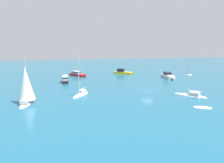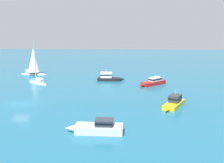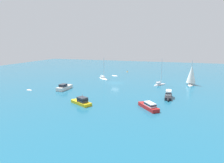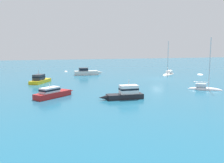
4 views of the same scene
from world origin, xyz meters
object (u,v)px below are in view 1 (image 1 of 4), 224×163
(cabin_cruiser, at_px, (65,79))
(launch, at_px, (78,74))
(yacht, at_px, (191,95))
(cabin_cruiser_1, at_px, (122,72))
(sloop, at_px, (26,86))
(rib, at_px, (189,75))
(skiff, at_px, (203,108))
(sailboat, at_px, (81,94))
(powerboat, at_px, (168,76))

(cabin_cruiser, relative_size, launch, 1.00)
(yacht, distance_m, cabin_cruiser_1, 31.00)
(yacht, xyz_separation_m, sloop, (1.02, 30.89, 2.83))
(yacht, relative_size, rib, 3.99)
(rib, bearing_deg, yacht, -115.40)
(yacht, xyz_separation_m, rib, (23.63, -13.74, -0.17))
(skiff, bearing_deg, sloop, -170.30)
(skiff, bearing_deg, yacht, 98.88)
(sailboat, height_order, launch, sailboat)
(powerboat, xyz_separation_m, cabin_cruiser, (-0.21, 29.16, 0.06))
(sloop, bearing_deg, skiff, -99.03)
(sloop, bearing_deg, powerboat, -55.23)
(yacht, height_order, powerboat, yacht)
(powerboat, bearing_deg, sailboat, -58.78)
(cabin_cruiser, bearing_deg, skiff, -140.75)
(rib, relative_size, launch, 0.35)
(sailboat, relative_size, cabin_cruiser_1, 1.36)
(launch, bearing_deg, sloop, -60.29)
(yacht, bearing_deg, sailboat, 33.66)
(sailboat, distance_m, sloop, 10.64)
(powerboat, bearing_deg, cabin_cruiser, -87.98)
(launch, bearing_deg, cabin_cruiser, -61.79)
(skiff, bearing_deg, rib, 88.71)
(yacht, distance_m, rib, 27.33)
(sailboat, xyz_separation_m, rib, (18.90, -35.07, -0.17))
(yacht, xyz_separation_m, skiff, (-7.36, 2.27, -0.17))
(powerboat, height_order, sloop, sloop)
(sailboat, distance_m, cabin_cruiser, 14.89)
(sailboat, relative_size, sloop, 1.05)
(powerboat, xyz_separation_m, rib, (4.17, -9.15, -0.67))
(cabin_cruiser_1, bearing_deg, launch, -145.46)
(yacht, xyz_separation_m, cabin_cruiser, (19.26, 24.57, 0.57))
(sailboat, xyz_separation_m, skiff, (-12.10, -19.06, -0.17))
(rib, bearing_deg, launch, 176.66)
(sloop, height_order, cabin_cruiser_1, sloop)
(powerboat, height_order, cabin_cruiser_1, cabin_cruiser_1)
(yacht, distance_m, cabin_cruiser, 31.22)
(yacht, bearing_deg, cabin_cruiser, 8.09)
(sloop, bearing_deg, cabin_cruiser, -11.80)
(powerboat, height_order, rib, powerboat)
(powerboat, height_order, cabin_cruiser, cabin_cruiser)
(yacht, xyz_separation_m, powerboat, (19.46, -4.59, 0.51))
(cabin_cruiser_1, height_order, launch, cabin_cruiser_1)
(rib, height_order, cabin_cruiser_1, cabin_cruiser_1)
(yacht, relative_size, powerboat, 1.19)
(sailboat, xyz_separation_m, sloop, (-3.71, 9.56, 2.82))
(skiff, bearing_deg, launch, 143.46)
(powerboat, height_order, launch, launch)
(sloop, bearing_deg, sailboat, -61.46)
(yacht, height_order, cabin_cruiser, yacht)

